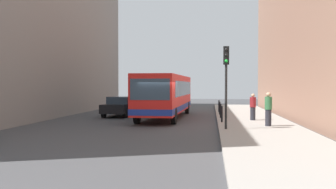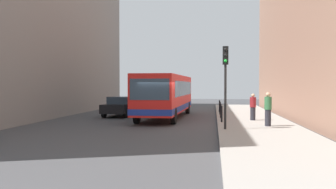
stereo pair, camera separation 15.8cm
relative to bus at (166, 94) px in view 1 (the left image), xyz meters
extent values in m
plane|color=#424244|center=(0.39, -4.62, -1.73)|extent=(80.00, 80.00, 0.00)
cube|color=#9E9991|center=(5.79, -4.62, -1.65)|extent=(4.40, 40.00, 0.15)
cube|color=gray|center=(-11.11, -0.62, 6.18)|extent=(7.00, 32.00, 15.80)
cube|color=red|center=(0.00, -0.11, 0.02)|extent=(2.86, 11.08, 2.50)
cube|color=navy|center=(0.00, -0.11, -0.93)|extent=(2.88, 11.10, 0.36)
cube|color=#2D3D4C|center=(-0.18, -5.58, 0.37)|extent=(2.26, 0.13, 1.20)
cube|color=#2D3D4C|center=(0.01, 0.39, 0.37)|extent=(2.83, 9.48, 1.00)
cylinder|color=black|center=(1.00, -4.04, -1.23)|extent=(0.31, 1.01, 1.00)
cylinder|color=black|center=(-1.26, -3.97, -1.23)|extent=(0.31, 1.01, 1.00)
cylinder|color=black|center=(1.25, 3.75, -1.23)|extent=(0.31, 1.01, 1.00)
cylinder|color=black|center=(-1.00, 3.83, -1.23)|extent=(0.31, 1.01, 1.00)
cube|color=black|center=(-3.52, 0.98, -1.09)|extent=(2.14, 4.53, 0.64)
cube|color=#2D3D4C|center=(-3.51, 1.13, -0.51)|extent=(1.79, 2.58, 0.52)
cylinder|color=black|center=(-2.82, -0.57, -1.41)|extent=(0.27, 0.66, 0.64)
cylinder|color=black|center=(-4.45, -0.45, -1.41)|extent=(0.27, 0.66, 0.64)
cylinder|color=black|center=(-2.58, 2.42, -1.41)|extent=(0.27, 0.66, 0.64)
cylinder|color=black|center=(-4.22, 2.54, -1.41)|extent=(0.27, 0.66, 0.64)
cylinder|color=black|center=(3.94, -7.20, 0.02)|extent=(0.12, 0.12, 3.20)
cube|color=black|center=(3.94, -7.20, 2.07)|extent=(0.28, 0.24, 0.90)
sphere|color=black|center=(3.94, -7.33, 2.35)|extent=(0.16, 0.16, 0.16)
sphere|color=black|center=(3.94, -7.33, 2.07)|extent=(0.16, 0.16, 0.16)
sphere|color=green|center=(3.94, -7.33, 1.79)|extent=(0.16, 0.16, 0.16)
cylinder|color=black|center=(3.84, -3.91, -1.10)|extent=(0.11, 0.11, 0.95)
cylinder|color=black|center=(3.84, -1.23, -1.10)|extent=(0.11, 0.11, 0.95)
cylinder|color=black|center=(3.84, 1.45, -1.10)|extent=(0.11, 0.11, 0.95)
cylinder|color=black|center=(3.84, 4.12, -1.10)|extent=(0.11, 0.11, 0.95)
cylinder|color=#26262D|center=(6.23, -5.63, -1.13)|extent=(0.32, 0.32, 0.88)
cylinder|color=#336B3F|center=(6.23, -5.63, -0.35)|extent=(0.38, 0.38, 0.68)
sphere|color=tan|center=(6.23, -5.63, 0.11)|extent=(0.24, 0.24, 0.24)
cylinder|color=#26262D|center=(5.79, -2.45, -1.17)|extent=(0.32, 0.32, 0.81)
cylinder|color=maroon|center=(5.79, -2.45, -0.45)|extent=(0.38, 0.38, 0.62)
sphere|color=tan|center=(5.79, -2.45, -0.03)|extent=(0.22, 0.22, 0.22)
camera|label=1|loc=(3.21, -24.85, 0.60)|focal=37.61mm
camera|label=2|loc=(3.36, -24.83, 0.60)|focal=37.61mm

